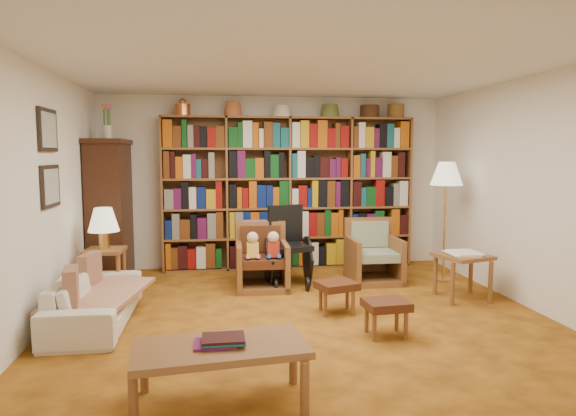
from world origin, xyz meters
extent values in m
plane|color=#BB6F1C|center=(0.00, 0.00, 0.00)|extent=(5.00, 5.00, 0.00)
plane|color=silver|center=(0.00, 0.00, 2.50)|extent=(5.00, 5.00, 0.00)
plane|color=white|center=(0.00, 2.50, 1.25)|extent=(5.00, 0.00, 5.00)
plane|color=white|center=(0.00, -2.50, 1.25)|extent=(5.00, 0.00, 5.00)
plane|color=white|center=(-2.50, 0.00, 1.25)|extent=(0.00, 5.00, 5.00)
plane|color=white|center=(2.50, 0.00, 1.25)|extent=(0.00, 5.00, 5.00)
cube|color=brown|center=(0.20, 2.34, 1.10)|extent=(3.60, 0.30, 2.20)
cube|color=#351C0E|center=(-2.25, 2.00, 0.90)|extent=(0.45, 0.90, 1.80)
cube|color=#351C0E|center=(-2.25, 2.00, 1.83)|extent=(0.50, 0.95, 0.06)
cylinder|color=white|center=(-2.25, 2.00, 1.95)|extent=(0.12, 0.12, 0.18)
cube|color=black|center=(-2.48, 0.30, 1.90)|extent=(0.03, 0.52, 0.42)
cube|color=gray|center=(-2.46, 0.30, 1.90)|extent=(0.01, 0.44, 0.34)
cube|color=black|center=(-2.48, 0.30, 1.35)|extent=(0.03, 0.52, 0.42)
cube|color=gray|center=(-2.46, 0.30, 1.35)|extent=(0.01, 0.44, 0.34)
imported|color=beige|center=(-2.05, 0.11, 0.24)|extent=(1.67, 0.66, 0.49)
cube|color=beige|center=(-2.00, 0.11, 0.30)|extent=(0.92, 1.42, 0.04)
cube|color=maroon|center=(-2.18, 0.46, 0.45)|extent=(0.18, 0.38, 0.37)
cube|color=maroon|center=(-2.18, -0.24, 0.45)|extent=(0.19, 0.38, 0.37)
cube|color=brown|center=(-2.15, 1.08, 0.55)|extent=(0.45, 0.45, 0.04)
cylinder|color=brown|center=(-2.33, 0.90, 0.26)|extent=(0.05, 0.05, 0.53)
cylinder|color=brown|center=(-1.97, 0.90, 0.26)|extent=(0.05, 0.05, 0.53)
cylinder|color=brown|center=(-2.33, 1.26, 0.26)|extent=(0.05, 0.05, 0.53)
cylinder|color=brown|center=(-1.97, 1.26, 0.26)|extent=(0.05, 0.05, 0.53)
cylinder|color=gold|center=(-2.15, 1.08, 0.67)|extent=(0.12, 0.12, 0.20)
cone|color=#F5E9C9|center=(-2.15, 1.08, 0.91)|extent=(0.35, 0.35, 0.28)
cube|color=brown|center=(-0.30, 1.19, 0.04)|extent=(0.66, 0.68, 0.07)
cube|color=brown|center=(-0.59, 1.19, 0.28)|extent=(0.08, 0.67, 0.57)
cube|color=brown|center=(-0.01, 1.19, 0.28)|extent=(0.08, 0.67, 0.57)
cube|color=brown|center=(-0.30, 1.49, 0.40)|extent=(0.64, 0.09, 0.80)
cube|color=#522515|center=(-0.30, 1.16, 0.36)|extent=(0.51, 0.57, 0.11)
cube|color=#522515|center=(-0.30, 1.42, 0.59)|extent=(0.50, 0.10, 0.34)
cube|color=#B22F49|center=(-0.30, 1.52, 0.64)|extent=(0.50, 0.07, 0.36)
cube|color=brown|center=(1.18, 1.32, 0.04)|extent=(0.66, 0.69, 0.07)
cube|color=brown|center=(0.88, 1.32, 0.29)|extent=(0.07, 0.68, 0.58)
cube|color=brown|center=(1.47, 1.32, 0.29)|extent=(0.07, 0.68, 0.58)
cube|color=brown|center=(1.18, 1.62, 0.41)|extent=(0.65, 0.08, 0.81)
cube|color=gray|center=(1.18, 1.29, 0.36)|extent=(0.51, 0.58, 0.11)
cube|color=gray|center=(1.18, 1.56, 0.60)|extent=(0.51, 0.10, 0.34)
cube|color=black|center=(0.04, 1.31, 0.49)|extent=(0.63, 0.63, 0.07)
cube|color=black|center=(0.04, 1.55, 0.76)|extent=(0.48, 0.22, 0.49)
cylinder|color=black|center=(-0.23, 1.42, 0.30)|extent=(0.03, 0.61, 0.61)
cylinder|color=black|center=(0.31, 1.42, 0.30)|extent=(0.03, 0.61, 0.61)
cylinder|color=black|center=(-0.16, 1.00, 0.09)|extent=(0.03, 0.17, 0.17)
cylinder|color=black|center=(0.23, 1.00, 0.09)|extent=(0.03, 0.17, 0.17)
cylinder|color=gold|center=(2.11, 1.26, 0.01)|extent=(0.26, 0.26, 0.03)
cylinder|color=gold|center=(2.11, 1.26, 0.66)|extent=(0.03, 0.03, 1.32)
cone|color=#F5E9C9|center=(2.11, 1.26, 1.42)|extent=(0.42, 0.42, 0.30)
cube|color=brown|center=(1.94, 0.40, 0.50)|extent=(0.65, 0.65, 0.04)
cylinder|color=brown|center=(1.71, 0.18, 0.24)|extent=(0.05, 0.05, 0.48)
cylinder|color=brown|center=(2.16, 0.18, 0.24)|extent=(0.05, 0.05, 0.48)
cylinder|color=brown|center=(1.71, 0.63, 0.24)|extent=(0.05, 0.05, 0.48)
cylinder|color=brown|center=(2.16, 0.63, 0.24)|extent=(0.05, 0.05, 0.48)
cube|color=white|center=(1.94, 0.40, 0.54)|extent=(0.40, 0.45, 0.03)
cube|color=#522515|center=(0.38, 0.10, 0.29)|extent=(0.47, 0.43, 0.08)
cylinder|color=brown|center=(0.24, -0.02, 0.13)|extent=(0.04, 0.04, 0.25)
cylinder|color=brown|center=(0.53, -0.02, 0.13)|extent=(0.04, 0.04, 0.25)
cylinder|color=brown|center=(0.24, 0.22, 0.13)|extent=(0.04, 0.04, 0.25)
cylinder|color=brown|center=(0.53, 0.22, 0.13)|extent=(0.04, 0.04, 0.25)
cube|color=#522515|center=(0.67, -0.64, 0.29)|extent=(0.42, 0.36, 0.08)
cylinder|color=brown|center=(0.53, -0.76, 0.13)|extent=(0.04, 0.04, 0.26)
cylinder|color=brown|center=(0.82, -0.76, 0.13)|extent=(0.04, 0.04, 0.26)
cylinder|color=brown|center=(0.53, -0.52, 0.13)|extent=(0.04, 0.04, 0.26)
cylinder|color=brown|center=(0.82, -0.52, 0.13)|extent=(0.04, 0.04, 0.26)
cube|color=brown|center=(-0.85, -1.73, 0.38)|extent=(1.20, 0.70, 0.05)
cylinder|color=brown|center=(-1.38, -1.97, 0.18)|extent=(0.06, 0.06, 0.36)
cylinder|color=brown|center=(-0.32, -1.97, 0.18)|extent=(0.06, 0.06, 0.36)
cylinder|color=brown|center=(-1.38, -1.49, 0.18)|extent=(0.06, 0.06, 0.36)
cylinder|color=brown|center=(-0.32, -1.49, 0.18)|extent=(0.06, 0.06, 0.36)
cube|color=brown|center=(-0.85, -1.73, 0.44)|extent=(0.30, 0.25, 0.05)
camera|label=1|loc=(-0.86, -5.04, 1.67)|focal=32.00mm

